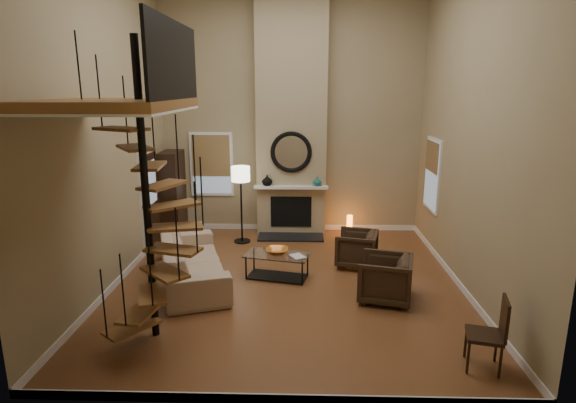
{
  "coord_description": "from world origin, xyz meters",
  "views": [
    {
      "loc": [
        0.24,
        -7.7,
        3.4
      ],
      "look_at": [
        0.0,
        0.4,
        1.4
      ],
      "focal_mm": 29.19,
      "sensor_mm": 36.0,
      "label": 1
    }
  ],
  "objects_px": {
    "hutch": "(173,195)",
    "floor_lamp": "(241,180)",
    "armchair_far": "(390,279)",
    "sofa": "(191,260)",
    "armchair_near": "(360,249)",
    "side_chair": "(493,330)",
    "coffee_table": "(277,263)",
    "accent_lamp": "(349,225)"
  },
  "relations": [
    {
      "from": "hutch",
      "to": "floor_lamp",
      "type": "relative_size",
      "value": 1.18
    },
    {
      "from": "armchair_far",
      "to": "sofa",
      "type": "bearing_deg",
      "value": -86.93
    },
    {
      "from": "sofa",
      "to": "armchair_far",
      "type": "height_order",
      "value": "sofa"
    },
    {
      "from": "armchair_near",
      "to": "side_chair",
      "type": "relative_size",
      "value": 0.82
    },
    {
      "from": "hutch",
      "to": "armchair_near",
      "type": "distance_m",
      "value": 4.61
    },
    {
      "from": "hutch",
      "to": "armchair_near",
      "type": "height_order",
      "value": "hutch"
    },
    {
      "from": "armchair_far",
      "to": "floor_lamp",
      "type": "relative_size",
      "value": 0.49
    },
    {
      "from": "hutch",
      "to": "coffee_table",
      "type": "xyz_separation_m",
      "value": [
        2.56,
        -2.56,
        -0.67
      ]
    },
    {
      "from": "floor_lamp",
      "to": "accent_lamp",
      "type": "bearing_deg",
      "value": 12.25
    },
    {
      "from": "armchair_far",
      "to": "floor_lamp",
      "type": "bearing_deg",
      "value": -121.69
    },
    {
      "from": "armchair_near",
      "to": "side_chair",
      "type": "xyz_separation_m",
      "value": [
        1.19,
        -3.36,
        0.17
      ]
    },
    {
      "from": "side_chair",
      "to": "accent_lamp",
      "type": "bearing_deg",
      "value": 102.76
    },
    {
      "from": "sofa",
      "to": "armchair_near",
      "type": "height_order",
      "value": "sofa"
    },
    {
      "from": "armchair_far",
      "to": "floor_lamp",
      "type": "xyz_separation_m",
      "value": [
        -2.77,
        2.85,
        1.06
      ]
    },
    {
      "from": "accent_lamp",
      "to": "sofa",
      "type": "bearing_deg",
      "value": -138.55
    },
    {
      "from": "armchair_near",
      "to": "accent_lamp",
      "type": "bearing_deg",
      "value": -165.67
    },
    {
      "from": "sofa",
      "to": "armchair_far",
      "type": "distance_m",
      "value": 3.47
    },
    {
      "from": "armchair_far",
      "to": "coffee_table",
      "type": "distance_m",
      "value": 2.06
    },
    {
      "from": "sofa",
      "to": "armchair_near",
      "type": "relative_size",
      "value": 3.42
    },
    {
      "from": "armchair_near",
      "to": "armchair_far",
      "type": "xyz_separation_m",
      "value": [
        0.31,
        -1.45,
        0.0
      ]
    },
    {
      "from": "floor_lamp",
      "to": "accent_lamp",
      "type": "relative_size",
      "value": 3.64
    },
    {
      "from": "armchair_near",
      "to": "floor_lamp",
      "type": "distance_m",
      "value": 3.03
    },
    {
      "from": "coffee_table",
      "to": "sofa",
      "type": "bearing_deg",
      "value": -173.33
    },
    {
      "from": "accent_lamp",
      "to": "floor_lamp",
      "type": "bearing_deg",
      "value": -167.75
    },
    {
      "from": "armchair_far",
      "to": "coffee_table",
      "type": "height_order",
      "value": "armchair_far"
    },
    {
      "from": "accent_lamp",
      "to": "armchair_far",
      "type": "bearing_deg",
      "value": -84.6
    },
    {
      "from": "accent_lamp",
      "to": "armchair_near",
      "type": "bearing_deg",
      "value": -89.63
    },
    {
      "from": "armchair_far",
      "to": "accent_lamp",
      "type": "relative_size",
      "value": 1.79
    },
    {
      "from": "sofa",
      "to": "accent_lamp",
      "type": "relative_size",
      "value": 5.55
    },
    {
      "from": "armchair_near",
      "to": "coffee_table",
      "type": "bearing_deg",
      "value": -55.07
    },
    {
      "from": "coffee_table",
      "to": "side_chair",
      "type": "xyz_separation_m",
      "value": [
        2.76,
        -2.76,
        0.24
      ]
    },
    {
      "from": "armchair_far",
      "to": "accent_lamp",
      "type": "bearing_deg",
      "value": -160.48
    },
    {
      "from": "side_chair",
      "to": "armchair_far",
      "type": "bearing_deg",
      "value": 114.67
    },
    {
      "from": "hutch",
      "to": "armchair_far",
      "type": "distance_m",
      "value": 5.62
    },
    {
      "from": "side_chair",
      "to": "hutch",
      "type": "bearing_deg",
      "value": 134.99
    },
    {
      "from": "hutch",
      "to": "side_chair",
      "type": "height_order",
      "value": "hutch"
    },
    {
      "from": "armchair_far",
      "to": "armchair_near",
      "type": "bearing_deg",
      "value": -153.87
    },
    {
      "from": "armchair_far",
      "to": "coffee_table",
      "type": "bearing_deg",
      "value": -99.99
    },
    {
      "from": "armchair_near",
      "to": "armchair_far",
      "type": "distance_m",
      "value": 1.48
    },
    {
      "from": "hutch",
      "to": "floor_lamp",
      "type": "bearing_deg",
      "value": -18.21
    },
    {
      "from": "armchair_far",
      "to": "side_chair",
      "type": "xyz_separation_m",
      "value": [
        0.88,
        -1.92,
        0.17
      ]
    },
    {
      "from": "sofa",
      "to": "accent_lamp",
      "type": "bearing_deg",
      "value": -66.5
    }
  ]
}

